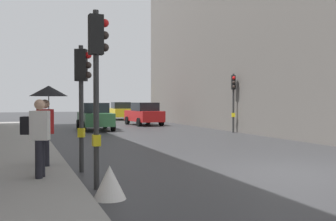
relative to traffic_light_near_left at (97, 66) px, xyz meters
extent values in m
plane|color=#38383A|center=(5.15, 0.06, -2.63)|extent=(120.00, 120.00, 0.00)
cube|color=gray|center=(-1.71, 6.06, -2.55)|extent=(2.78, 40.00, 0.16)
cube|color=slate|center=(16.63, 14.89, 4.14)|extent=(12.00, 26.54, 13.53)
cylinder|color=#2D2D2D|center=(-0.02, 0.00, -0.72)|extent=(0.12, 0.12, 3.82)
cube|color=black|center=(-0.02, 0.00, 0.67)|extent=(0.30, 0.24, 0.84)
cube|color=yellow|center=(-0.02, 0.00, -1.58)|extent=(0.16, 0.20, 0.24)
sphere|color=red|center=(0.17, 0.00, 0.93)|extent=(0.18, 0.18, 0.18)
sphere|color=#2D231E|center=(0.17, 0.00, 0.67)|extent=(0.18, 0.18, 0.18)
sphere|color=#2D231E|center=(0.17, 0.00, 0.41)|extent=(0.18, 0.18, 0.18)
cylinder|color=#2D2D2D|center=(10.33, 11.82, -0.88)|extent=(0.12, 0.12, 3.51)
cube|color=black|center=(10.33, 11.82, 0.36)|extent=(0.34, 0.37, 0.84)
cube|color=yellow|center=(10.33, 11.82, -1.58)|extent=(0.25, 0.23, 0.24)
sphere|color=red|center=(10.26, 11.65, 0.62)|extent=(0.18, 0.18, 0.18)
sphere|color=#2D231E|center=(10.26, 11.65, 0.36)|extent=(0.18, 0.18, 0.18)
sphere|color=#2D231E|center=(10.26, 11.65, 0.10)|extent=(0.18, 0.18, 0.18)
cylinder|color=#2D2D2D|center=(-0.02, 2.14, -0.95)|extent=(0.12, 0.12, 3.36)
cube|color=black|center=(-0.02, 2.14, 0.20)|extent=(0.37, 0.33, 0.84)
cube|color=yellow|center=(-0.02, 2.14, -1.58)|extent=(0.22, 0.25, 0.24)
sphere|color=red|center=(0.15, 2.07, 0.46)|extent=(0.18, 0.18, 0.18)
sphere|color=#2D231E|center=(0.15, 2.07, 0.20)|extent=(0.18, 0.18, 0.18)
sphere|color=#2D231E|center=(0.15, 2.07, -0.06)|extent=(0.18, 0.18, 0.18)
cube|color=#2D6038|center=(3.01, 16.77, -1.91)|extent=(1.89, 4.24, 0.80)
cube|color=black|center=(3.01, 17.02, -1.19)|extent=(1.64, 2.03, 0.64)
cylinder|color=black|center=(3.88, 15.40, -2.31)|extent=(0.23, 0.64, 0.64)
cylinder|color=black|center=(2.08, 15.44, -2.31)|extent=(0.23, 0.64, 0.64)
cylinder|color=black|center=(3.93, 18.10, -2.31)|extent=(0.23, 0.64, 0.64)
cylinder|color=black|center=(2.13, 18.14, -2.31)|extent=(0.23, 0.64, 0.64)
cube|color=yellow|center=(7.89, 29.70, -1.91)|extent=(1.98, 4.27, 0.80)
cube|color=black|center=(7.88, 29.45, -1.19)|extent=(1.68, 2.07, 0.64)
cylinder|color=black|center=(7.05, 31.09, -2.31)|extent=(0.25, 0.65, 0.64)
cylinder|color=black|center=(8.85, 31.01, -2.31)|extent=(0.25, 0.65, 0.64)
cylinder|color=black|center=(6.93, 28.39, -2.31)|extent=(0.25, 0.65, 0.64)
cylinder|color=black|center=(8.73, 28.31, -2.31)|extent=(0.25, 0.65, 0.64)
cube|color=red|center=(7.46, 20.45, -1.91)|extent=(2.07, 4.31, 0.80)
cube|color=black|center=(7.48, 20.20, -1.19)|extent=(1.73, 2.10, 0.64)
cylinder|color=black|center=(6.48, 21.73, -2.31)|extent=(0.26, 0.65, 0.64)
cylinder|color=black|center=(8.28, 21.85, -2.31)|extent=(0.26, 0.65, 0.64)
cylinder|color=black|center=(6.65, 19.04, -2.31)|extent=(0.26, 0.65, 0.64)
cylinder|color=black|center=(8.45, 19.16, -2.31)|extent=(0.26, 0.65, 0.64)
cylinder|color=black|center=(-0.94, 2.65, -2.05)|extent=(0.16, 0.16, 0.85)
cylinder|color=black|center=(-0.90, 2.45, -2.05)|extent=(0.16, 0.16, 0.85)
cube|color=red|center=(-0.92, 2.55, -1.29)|extent=(0.44, 0.33, 0.66)
sphere|color=tan|center=(-0.92, 2.55, -0.82)|extent=(0.24, 0.24, 0.24)
cylinder|color=black|center=(-0.82, 2.57, -1.04)|extent=(0.02, 0.02, 0.90)
cone|color=black|center=(-0.82, 2.57, -0.47)|extent=(1.00, 1.00, 0.28)
cylinder|color=black|center=(-1.09, 1.00, -2.05)|extent=(0.16, 0.16, 0.85)
cylinder|color=black|center=(-1.16, 0.82, -2.05)|extent=(0.16, 0.16, 0.85)
cube|color=silver|center=(-1.13, 0.91, -1.29)|extent=(0.46, 0.38, 0.66)
sphere|color=tan|center=(-1.13, 0.91, -0.82)|extent=(0.24, 0.24, 0.24)
cube|color=black|center=(-1.41, 1.01, -1.29)|extent=(0.28, 0.33, 0.40)
cone|color=silver|center=(0.06, -0.92, -2.31)|extent=(0.64, 0.64, 0.65)
camera|label=1|loc=(-1.55, -8.23, -0.74)|focal=41.33mm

